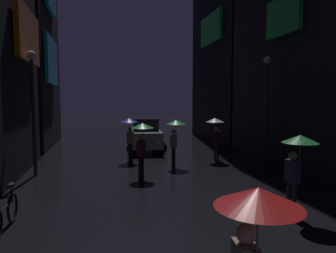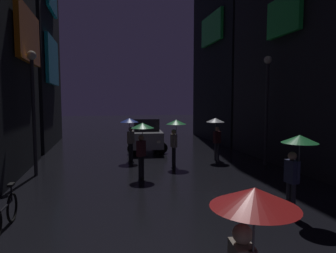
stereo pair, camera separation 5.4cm
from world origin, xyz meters
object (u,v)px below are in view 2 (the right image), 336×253
Objects in this scene: pedestrian_far_right_green at (297,152)px; pedestrian_foreground_left_green at (142,135)px; pedestrian_near_crossing_red at (250,229)px; bicycle_parked_at_storefront at (5,214)px; car_distant at (146,135)px; pedestrian_midstreet_left_blue at (130,127)px; pedestrian_midstreet_centre_clear at (216,127)px; streetlamp_right_far at (267,96)px; pedestrian_foreground_right_green at (175,130)px; streetlamp_left_far at (33,97)px.

pedestrian_far_right_green is 5.82m from pedestrian_foreground_left_green.
pedestrian_near_crossing_red is 6.01m from bicycle_parked_at_storefront.
car_distant is at bearing 101.46° from pedestrian_far_right_green.
bicycle_parked_at_storefront is (-3.56, -7.45, -1.28)m from pedestrian_midstreet_left_blue.
pedestrian_midstreet_centre_clear is 0.42× the size of streetlamp_right_far.
pedestrian_midstreet_left_blue is 2.54m from pedestrian_foreground_right_green.
pedestrian_far_right_green is 11.38m from car_distant.
pedestrian_foreground_left_green reaches higher than car_distant.
pedestrian_foreground_left_green is at bearing -136.42° from pedestrian_foreground_right_green.
pedestrian_foreground_right_green is 0.50× the size of car_distant.
pedestrian_midstreet_left_blue is 3.35m from pedestrian_foreground_left_green.
pedestrian_foreground_left_green is 0.50× the size of car_distant.
streetlamp_left_far is (-0.40, 5.34, 2.73)m from bicycle_parked_at_storefront.
streetlamp_right_far reaches higher than streetlamp_left_far.
pedestrian_near_crossing_red is 15.10m from car_distant.
pedestrian_near_crossing_red is (-0.03, -8.68, 0.00)m from pedestrian_foreground_left_green.
pedestrian_foreground_right_green is at bearing 43.58° from pedestrian_foreground_left_green.
bicycle_parked_at_storefront is at bearing -115.50° from pedestrian_midstreet_left_blue.
pedestrian_far_right_green reaches higher than car_distant.
streetlamp_right_far is at bearing 28.10° from bicycle_parked_at_storefront.
pedestrian_midstreet_centre_clear is 0.50× the size of car_distant.
pedestrian_midstreet_centre_clear is 1.16× the size of bicycle_parked_at_storefront.
pedestrian_far_right_green and pedestrian_foreground_right_green have the same top height.
bicycle_parked_at_storefront is (-3.72, -4.11, -1.28)m from pedestrian_foreground_left_green.
pedestrian_midstreet_centre_clear is 11.89m from pedestrian_near_crossing_red.
pedestrian_foreground_left_green is 0.43× the size of streetlamp_left_far.
pedestrian_midstreet_left_blue and pedestrian_near_crossing_red have the same top height.
pedestrian_midstreet_left_blue reaches higher than car_distant.
car_distant is at bearing 85.80° from pedestrian_near_crossing_red.
pedestrian_midstreet_centre_clear is at bearing 40.55° from bicycle_parked_at_storefront.
pedestrian_midstreet_centre_clear is 2.82m from streetlamp_right_far.
pedestrian_near_crossing_red is 0.50× the size of car_distant.
car_distant is (-2.26, 11.13, -0.74)m from pedestrian_far_right_green.
pedestrian_midstreet_left_blue is 1.00× the size of pedestrian_foreground_right_green.
car_distant is 0.85× the size of streetlamp_right_far.
car_distant is (1.10, 15.04, -0.74)m from pedestrian_near_crossing_red.
streetlamp_right_far is at bearing -8.77° from pedestrian_foreground_right_green.
pedestrian_midstreet_centre_clear is at bearing -11.37° from pedestrian_midstreet_left_blue.
pedestrian_near_crossing_red is at bearing -109.87° from pedestrian_midstreet_centre_clear.
pedestrian_near_crossing_red is 10.48m from pedestrian_foreground_right_green.
pedestrian_far_right_green is at bearing -5.38° from bicycle_parked_at_storefront.
pedestrian_foreground_left_green is at bearing 47.88° from bicycle_parked_at_storefront.
pedestrian_near_crossing_red is at bearing -121.37° from streetlamp_right_far.
streetlamp_right_far is (5.88, 1.01, 1.50)m from pedestrian_foreground_left_green.
streetlamp_right_far is 1.02× the size of streetlamp_left_far.
pedestrian_midstreet_left_blue is 1.00× the size of pedestrian_midstreet_centre_clear.
pedestrian_foreground_right_green is (1.90, -1.69, 0.00)m from pedestrian_midstreet_left_blue.
pedestrian_midstreet_left_blue is at bearing 92.78° from pedestrian_foreground_left_green.
pedestrian_foreground_right_green is 4.45m from streetlamp_right_far.
bicycle_parked_at_storefront is 0.36× the size of streetlamp_right_far.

